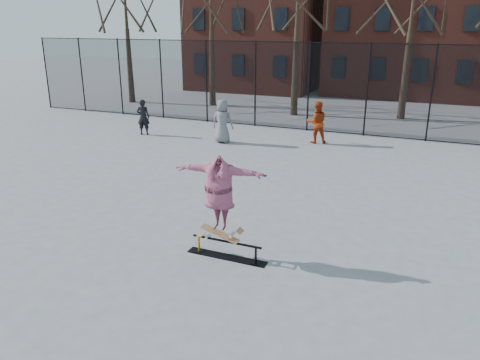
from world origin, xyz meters
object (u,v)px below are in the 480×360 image
at_px(skate_rail, 227,251).
at_px(skateboard, 220,237).
at_px(skater, 220,199).
at_px(bystander_red, 317,122).
at_px(bystander_black, 143,117).
at_px(bystander_grey, 222,121).

distance_m(skate_rail, skateboard, 0.33).
height_order(skater, bystander_red, skater).
bearing_deg(bystander_black, bystander_red, 175.88).
xyz_separation_m(skate_rail, bystander_black, (-8.30, 9.08, 0.63)).
bearing_deg(bystander_grey, skater, 108.59).
bearing_deg(bystander_grey, bystander_red, -163.74).
distance_m(skater, bystander_grey, 10.09).
xyz_separation_m(skater, bystander_black, (-8.15, 9.08, -0.52)).
xyz_separation_m(bystander_grey, bystander_black, (-3.88, -0.05, -0.11)).
bearing_deg(skater, bystander_black, 125.56).
distance_m(skate_rail, bystander_red, 10.70).
relative_size(bystander_grey, bystander_black, 1.14).
xyz_separation_m(skate_rail, skateboard, (-0.15, 0.00, 0.30)).
bearing_deg(skateboard, skate_rail, 0.00).
height_order(skate_rail, bystander_grey, bystander_grey).
relative_size(skateboard, skater, 0.48).
distance_m(bystander_black, bystander_red, 7.65).
relative_size(bystander_black, bystander_red, 0.91).
bearing_deg(bystander_black, skater, 116.01).
height_order(bystander_grey, bystander_red, bystander_grey).
bearing_deg(skate_rail, skateboard, 180.00).
distance_m(bystander_grey, bystander_red, 3.91).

